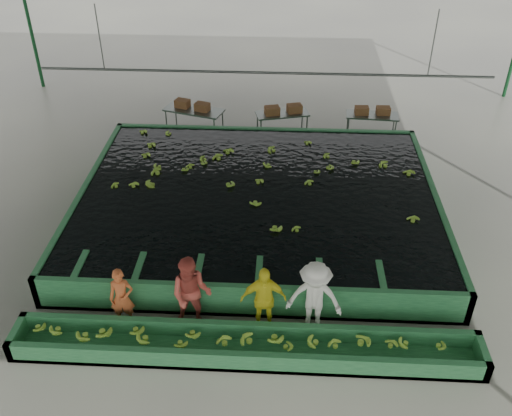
# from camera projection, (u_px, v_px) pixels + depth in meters

# --- Properties ---
(ground) EXTENTS (80.00, 80.00, 0.00)m
(ground) POSITION_uv_depth(u_px,v_px,m) (255.00, 250.00, 15.17)
(ground) COLOR slate
(ground) RESTS_ON ground
(shed_roof) EXTENTS (20.00, 22.00, 0.04)m
(shed_roof) POSITION_uv_depth(u_px,v_px,m) (255.00, 69.00, 12.35)
(shed_roof) COLOR gray
(shed_roof) RESTS_ON shed_posts
(shed_posts) EXTENTS (20.00, 22.00, 5.00)m
(shed_posts) POSITION_uv_depth(u_px,v_px,m) (255.00, 168.00, 13.76)
(shed_posts) COLOR #11431F
(shed_posts) RESTS_ON ground
(flotation_tank) EXTENTS (10.00, 8.00, 0.90)m
(flotation_tank) POSITION_uv_depth(u_px,v_px,m) (258.00, 204.00, 16.15)
(flotation_tank) COLOR #2C753F
(flotation_tank) RESTS_ON ground
(tank_water) EXTENTS (9.70, 7.70, 0.00)m
(tank_water) POSITION_uv_depth(u_px,v_px,m) (258.00, 192.00, 15.93)
(tank_water) COLOR black
(tank_water) RESTS_ON flotation_tank
(sorting_trough) EXTENTS (10.00, 1.00, 0.50)m
(sorting_trough) POSITION_uv_depth(u_px,v_px,m) (245.00, 346.00, 12.07)
(sorting_trough) COLOR #2C753F
(sorting_trough) RESTS_ON ground
(cableway_rail) EXTENTS (0.08, 0.08, 14.00)m
(cableway_rail) POSITION_uv_depth(u_px,v_px,m) (264.00, 73.00, 17.60)
(cableway_rail) COLOR #59605B
(cableway_rail) RESTS_ON shed_roof
(rail_hanger_left) EXTENTS (0.04, 0.04, 2.00)m
(rail_hanger_left) POSITION_uv_depth(u_px,v_px,m) (100.00, 38.00, 17.26)
(rail_hanger_left) COLOR #59605B
(rail_hanger_left) RESTS_ON shed_roof
(rail_hanger_right) EXTENTS (0.04, 0.04, 2.00)m
(rail_hanger_right) POSITION_uv_depth(u_px,v_px,m) (433.00, 44.00, 16.81)
(rail_hanger_right) COLOR #59605B
(rail_hanger_right) RESTS_ON shed_roof
(worker_a) EXTENTS (0.59, 0.42, 1.50)m
(worker_a) POSITION_uv_depth(u_px,v_px,m) (122.00, 298.00, 12.57)
(worker_a) COLOR #D6612E
(worker_a) RESTS_ON ground
(worker_b) EXTENTS (0.93, 0.73, 1.88)m
(worker_b) POSITION_uv_depth(u_px,v_px,m) (191.00, 294.00, 12.39)
(worker_b) COLOR #C34B3D
(worker_b) RESTS_ON ground
(worker_c) EXTENTS (1.05, 0.52, 1.71)m
(worker_c) POSITION_uv_depth(u_px,v_px,m) (263.00, 300.00, 12.37)
(worker_c) COLOR yellow
(worker_c) RESTS_ON ground
(worker_d) EXTENTS (1.29, 0.84, 1.88)m
(worker_d) POSITION_uv_depth(u_px,v_px,m) (314.00, 299.00, 12.27)
(worker_d) COLOR white
(worker_d) RESTS_ON ground
(packing_table_left) EXTENTS (2.25, 1.42, 0.95)m
(packing_table_left) POSITION_uv_depth(u_px,v_px,m) (195.00, 121.00, 20.51)
(packing_table_left) COLOR #59605B
(packing_table_left) RESTS_ON ground
(packing_table_mid) EXTENTS (1.98, 1.18, 0.85)m
(packing_table_mid) POSITION_uv_depth(u_px,v_px,m) (282.00, 124.00, 20.47)
(packing_table_mid) COLOR #59605B
(packing_table_mid) RESTS_ON ground
(packing_table_right) EXTENTS (1.88, 0.86, 0.83)m
(packing_table_right) POSITION_uv_depth(u_px,v_px,m) (371.00, 125.00, 20.39)
(packing_table_right) COLOR #59605B
(packing_table_right) RESTS_ON ground
(box_stack_left) EXTENTS (1.33, 0.76, 0.28)m
(box_stack_left) POSITION_uv_depth(u_px,v_px,m) (193.00, 109.00, 20.27)
(box_stack_left) COLOR brown
(box_stack_left) RESTS_ON packing_table_left
(box_stack_mid) EXTENTS (1.38, 0.70, 0.29)m
(box_stack_mid) POSITION_uv_depth(u_px,v_px,m) (283.00, 113.00, 20.22)
(box_stack_mid) COLOR brown
(box_stack_mid) RESTS_ON packing_table_mid
(box_stack_right) EXTENTS (1.25, 0.39, 0.27)m
(box_stack_right) POSITION_uv_depth(u_px,v_px,m) (372.00, 114.00, 20.19)
(box_stack_right) COLOR brown
(box_stack_right) RESTS_ON packing_table_right
(floating_bananas) EXTENTS (9.20, 6.27, 0.13)m
(floating_bananas) POSITION_uv_depth(u_px,v_px,m) (259.00, 177.00, 16.59)
(floating_bananas) COLOR #86B932
(floating_bananas) RESTS_ON tank_water
(trough_bananas) EXTENTS (8.46, 0.56, 0.11)m
(trough_bananas) POSITION_uv_depth(u_px,v_px,m) (245.00, 341.00, 11.98)
(trough_bananas) COLOR #86B932
(trough_bananas) RESTS_ON sorting_trough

